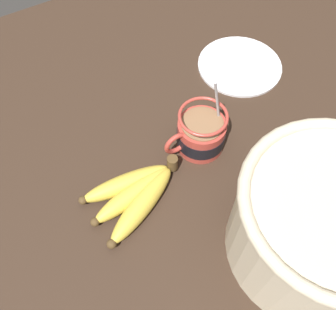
% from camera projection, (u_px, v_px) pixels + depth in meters
% --- Properties ---
extents(table, '(1.24, 1.24, 0.03)m').
position_uv_depth(table, '(197.00, 167.00, 0.73)').
color(table, '#332319').
rests_on(table, ground).
extents(coffee_mug, '(0.13, 0.09, 0.17)m').
position_uv_depth(coffee_mug, '(201.00, 134.00, 0.71)').
color(coffee_mug, '#B23D33').
rests_on(coffee_mug, table).
extents(banana_bunch, '(0.19, 0.13, 0.04)m').
position_uv_depth(banana_bunch, '(134.00, 194.00, 0.66)').
color(banana_bunch, '#4C381E').
rests_on(banana_bunch, table).
extents(woven_basket, '(0.27, 0.27, 0.18)m').
position_uv_depth(woven_basket, '(322.00, 225.00, 0.55)').
color(woven_basket, beige).
rests_on(woven_basket, table).
extents(small_plate, '(0.19, 0.19, 0.01)m').
position_uv_depth(small_plate, '(240.00, 65.00, 0.85)').
color(small_plate, white).
rests_on(small_plate, table).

